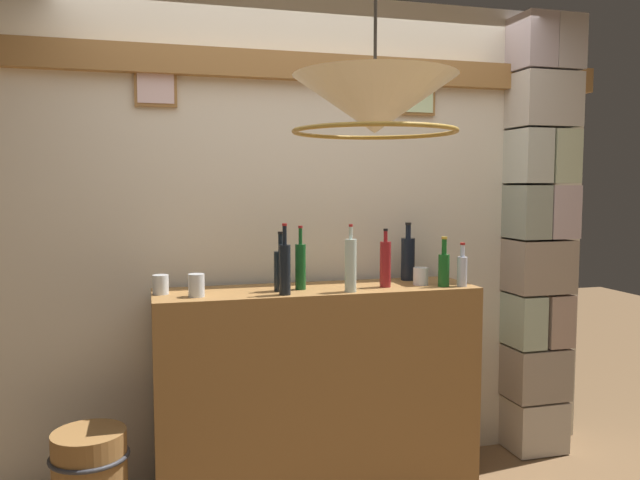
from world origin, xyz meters
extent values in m
cube|color=beige|center=(0.00, 1.10, 1.30)|extent=(3.51, 0.08, 2.60)
cube|color=olive|center=(0.00, 1.04, 2.21)|extent=(3.51, 0.10, 0.14)
cube|color=olive|center=(-0.77, 1.05, 2.08)|extent=(0.21, 0.03, 0.21)
cube|color=beige|center=(-0.77, 1.03, 2.08)|extent=(0.18, 0.01, 0.18)
cube|color=olive|center=(0.63, 1.05, 2.08)|extent=(0.24, 0.03, 0.21)
cube|color=beige|center=(0.63, 1.03, 2.08)|extent=(0.21, 0.01, 0.18)
cube|color=beige|center=(1.38, 0.96, 0.16)|extent=(0.32, 0.31, 0.31)
cube|color=gray|center=(1.38, 0.96, 0.48)|extent=(0.34, 0.31, 0.31)
cube|color=#A6B8A2|center=(1.29, 0.96, 0.80)|extent=(0.16, 0.31, 0.31)
cube|color=tan|center=(1.47, 0.96, 0.80)|extent=(0.16, 0.31, 0.31)
cube|color=gray|center=(1.38, 0.96, 1.11)|extent=(0.36, 0.31, 0.31)
cube|color=gray|center=(1.29, 0.96, 1.43)|extent=(0.17, 0.31, 0.31)
cube|color=#BFAAAF|center=(1.47, 0.96, 1.43)|extent=(0.18, 0.31, 0.31)
cube|color=#B8BCAF|center=(1.29, 0.96, 1.75)|extent=(0.17, 0.31, 0.31)
cube|color=#B6C09C|center=(1.47, 0.96, 1.75)|extent=(0.17, 0.31, 0.31)
cube|color=#B6ADA0|center=(1.38, 0.96, 2.07)|extent=(0.36, 0.31, 0.31)
cube|color=#AB9A9D|center=(1.29, 0.96, 2.39)|extent=(0.18, 0.31, 0.31)
cube|color=#ABA09B|center=(1.47, 0.96, 2.39)|extent=(0.18, 0.31, 0.31)
cube|color=olive|center=(0.00, 0.80, 0.53)|extent=(1.64, 0.44, 1.06)
cylinder|color=silver|center=(0.74, 0.66, 1.14)|extent=(0.05, 0.05, 0.15)
cylinder|color=silver|center=(0.74, 0.66, 1.25)|extent=(0.02, 0.02, 0.06)
cylinder|color=maroon|center=(0.74, 0.66, 1.28)|extent=(0.03, 0.03, 0.01)
cylinder|color=black|center=(-0.20, 0.76, 1.16)|extent=(0.07, 0.07, 0.20)
cylinder|color=black|center=(-0.20, 0.76, 1.30)|extent=(0.02, 0.02, 0.09)
cylinder|color=black|center=(-0.20, 0.76, 1.35)|extent=(0.03, 0.03, 0.01)
cylinder|color=black|center=(0.55, 0.93, 1.18)|extent=(0.08, 0.08, 0.23)
cylinder|color=black|center=(0.55, 0.93, 1.33)|extent=(0.03, 0.03, 0.07)
cylinder|color=black|center=(0.55, 0.93, 1.38)|extent=(0.03, 0.03, 0.01)
cylinder|color=black|center=(-0.20, 0.65, 1.18)|extent=(0.06, 0.06, 0.24)
cylinder|color=black|center=(-0.20, 0.65, 1.35)|extent=(0.02, 0.02, 0.09)
cylinder|color=maroon|center=(-0.20, 0.65, 1.40)|extent=(0.02, 0.02, 0.01)
cylinder|color=silver|center=(0.13, 0.65, 1.19)|extent=(0.06, 0.06, 0.26)
cylinder|color=silver|center=(0.13, 0.65, 1.35)|extent=(0.02, 0.02, 0.06)
cylinder|color=maroon|center=(0.13, 0.65, 1.39)|extent=(0.02, 0.02, 0.01)
cylinder|color=maroon|center=(0.35, 0.74, 1.18)|extent=(0.06, 0.06, 0.23)
cylinder|color=maroon|center=(0.35, 0.74, 1.32)|extent=(0.02, 0.02, 0.05)
cylinder|color=black|center=(0.35, 0.74, 1.36)|extent=(0.02, 0.02, 0.01)
cylinder|color=#175223|center=(-0.09, 0.78, 1.18)|extent=(0.05, 0.05, 0.23)
cylinder|color=#175223|center=(-0.09, 0.78, 1.33)|extent=(0.02, 0.02, 0.08)
cylinder|color=maroon|center=(-0.09, 0.78, 1.38)|extent=(0.02, 0.02, 0.01)
cylinder|color=#195820|center=(0.64, 0.68, 1.15)|extent=(0.06, 0.06, 0.17)
cylinder|color=#195820|center=(0.64, 0.68, 1.27)|extent=(0.03, 0.03, 0.08)
cylinder|color=#B7932D|center=(0.64, 0.68, 1.32)|extent=(0.03, 0.03, 0.01)
cylinder|color=silver|center=(-0.61, 0.71, 1.12)|extent=(0.08, 0.08, 0.11)
cylinder|color=silver|center=(0.55, 0.76, 1.11)|extent=(0.08, 0.08, 0.09)
cylinder|color=silver|center=(-0.77, 0.83, 1.11)|extent=(0.08, 0.08, 0.09)
cone|color=#EFE5C6|center=(-0.04, -0.13, 1.87)|extent=(0.59, 0.59, 0.20)
cylinder|color=black|center=(-0.04, -0.13, 2.11)|extent=(0.01, 0.01, 0.28)
torus|color=#AD8433|center=(-0.04, -0.13, 1.77)|extent=(0.59, 0.59, 0.02)
torus|color=#333338|center=(-1.10, 0.60, 0.39)|extent=(0.35, 0.35, 0.02)
camera|label=1|loc=(-0.83, -2.27, 1.58)|focal=35.44mm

